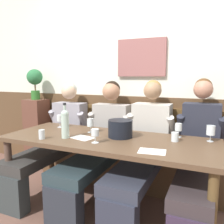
# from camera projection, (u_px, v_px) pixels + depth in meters

# --- Properties ---
(ground_plane) EXTENTS (6.80, 6.80, 0.02)m
(ground_plane) POSITION_uv_depth(u_px,v_px,m) (100.00, 221.00, 2.18)
(ground_plane) COLOR brown
(ground_plane) RESTS_ON ground
(room_wall_back) EXTENTS (6.80, 0.12, 2.80)m
(room_wall_back) POSITION_uv_depth(u_px,v_px,m) (138.00, 70.00, 2.95)
(room_wall_back) COLOR silver
(room_wall_back) RESTS_ON ground
(wood_wainscot_panel) EXTENTS (6.80, 0.03, 1.07)m
(wood_wainscot_panel) POSITION_uv_depth(u_px,v_px,m) (135.00, 138.00, 3.03)
(wood_wainscot_panel) COLOR brown
(wood_wainscot_panel) RESTS_ON ground
(wall_bench) EXTENTS (2.31, 0.42, 0.94)m
(wall_bench) POSITION_uv_depth(u_px,v_px,m) (130.00, 162.00, 2.88)
(wall_bench) COLOR brown
(wall_bench) RESTS_ON ground
(dining_table) EXTENTS (2.01, 0.79, 0.74)m
(dining_table) POSITION_uv_depth(u_px,v_px,m) (108.00, 147.00, 2.23)
(dining_table) COLOR brown
(dining_table) RESTS_ON ground
(person_right_seat) EXTENTS (0.52, 1.21, 1.23)m
(person_right_seat) POSITION_uv_depth(u_px,v_px,m) (54.00, 137.00, 2.84)
(person_right_seat) COLOR #303637
(person_right_seat) RESTS_ON ground
(person_left_seat) EXTENTS (0.54, 1.22, 1.26)m
(person_left_seat) POSITION_uv_depth(u_px,v_px,m) (99.00, 141.00, 2.60)
(person_left_seat) COLOR #262A33
(person_left_seat) RESTS_ON ground
(person_center_left_seat) EXTENTS (0.53, 1.22, 1.28)m
(person_center_left_seat) POSITION_uv_depth(u_px,v_px,m) (144.00, 144.00, 2.42)
(person_center_left_seat) COLOR #2A2E3C
(person_center_left_seat) RESTS_ON ground
(person_center_right_seat) EXTENTS (0.48, 1.21, 1.30)m
(person_center_right_seat) POSITION_uv_depth(u_px,v_px,m) (198.00, 151.00, 2.20)
(person_center_right_seat) COLOR #35273C
(person_center_right_seat) RESTS_ON ground
(ice_bucket) EXTENTS (0.23, 0.23, 0.17)m
(ice_bucket) POSITION_uv_depth(u_px,v_px,m) (120.00, 129.00, 2.24)
(ice_bucket) COLOR black
(ice_bucket) RESTS_ON dining_table
(wine_bottle_clear_water) EXTENTS (0.07, 0.07, 0.33)m
(wine_bottle_clear_water) POSITION_uv_depth(u_px,v_px,m) (65.00, 123.00, 2.20)
(wine_bottle_clear_water) COLOR #B2CBBB
(wine_bottle_clear_water) RESTS_ON dining_table
(wine_glass_center_rear) EXTENTS (0.07, 0.07, 0.13)m
(wine_glass_center_rear) POSITION_uv_depth(u_px,v_px,m) (178.00, 128.00, 2.24)
(wine_glass_center_rear) COLOR silver
(wine_glass_center_rear) RESTS_ON dining_table
(wine_glass_center_front) EXTENTS (0.07, 0.07, 0.15)m
(wine_glass_center_front) POSITION_uv_depth(u_px,v_px,m) (211.00, 131.00, 2.09)
(wine_glass_center_front) COLOR silver
(wine_glass_center_front) RESTS_ON dining_table
(wine_glass_mid_right) EXTENTS (0.07, 0.07, 0.15)m
(wine_glass_mid_right) POSITION_uv_depth(u_px,v_px,m) (90.00, 123.00, 2.42)
(wine_glass_mid_right) COLOR silver
(wine_glass_mid_right) RESTS_ON dining_table
(wine_glass_left_end) EXTENTS (0.07, 0.07, 0.14)m
(wine_glass_left_end) POSITION_uv_depth(u_px,v_px,m) (60.00, 118.00, 2.67)
(wine_glass_left_end) COLOR silver
(wine_glass_left_end) RESTS_ON dining_table
(wine_glass_near_bucket) EXTENTS (0.07, 0.07, 0.12)m
(wine_glass_near_bucket) POSITION_uv_depth(u_px,v_px,m) (95.00, 133.00, 2.05)
(wine_glass_near_bucket) COLOR silver
(wine_glass_near_bucket) RESTS_ON dining_table
(water_tumbler_center) EXTENTS (0.06, 0.06, 0.09)m
(water_tumbler_center) POSITION_uv_depth(u_px,v_px,m) (42.00, 134.00, 2.18)
(water_tumbler_center) COLOR silver
(water_tumbler_center) RESTS_ON dining_table
(water_tumbler_right) EXTENTS (0.07, 0.07, 0.08)m
(water_tumbler_right) POSITION_uv_depth(u_px,v_px,m) (175.00, 137.00, 2.10)
(water_tumbler_right) COLOR silver
(water_tumbler_right) RESTS_ON dining_table
(tasting_sheet_left_guest) EXTENTS (0.23, 0.18, 0.00)m
(tasting_sheet_left_guest) POSITION_uv_depth(u_px,v_px,m) (152.00, 151.00, 1.82)
(tasting_sheet_left_guest) COLOR white
(tasting_sheet_left_guest) RESTS_ON dining_table
(tasting_sheet_right_guest) EXTENTS (0.24, 0.20, 0.00)m
(tasting_sheet_right_guest) POSITION_uv_depth(u_px,v_px,m) (83.00, 138.00, 2.22)
(tasting_sheet_right_guest) COLOR white
(tasting_sheet_right_guest) RESTS_ON dining_table
(corner_pedestal) EXTENTS (0.28, 0.28, 0.99)m
(corner_pedestal) POSITION_uv_depth(u_px,v_px,m) (37.00, 133.00, 3.46)
(corner_pedestal) COLOR brown
(corner_pedestal) RESTS_ON ground
(potted_plant) EXTENTS (0.22, 0.22, 0.43)m
(potted_plant) POSITION_uv_depth(u_px,v_px,m) (35.00, 80.00, 3.34)
(potted_plant) COLOR #2D6B29
(potted_plant) RESTS_ON corner_pedestal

